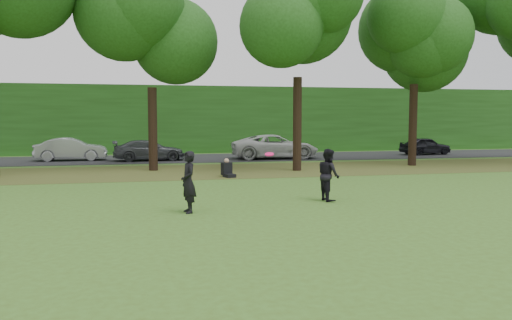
% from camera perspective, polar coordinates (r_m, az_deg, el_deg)
% --- Properties ---
extents(ground, '(120.00, 120.00, 0.00)m').
position_cam_1_polar(ground, '(12.18, 3.78, -7.62)').
color(ground, '#3E5B1C').
rests_on(ground, ground).
extents(leaf_litter, '(60.00, 7.00, 0.01)m').
position_cam_1_polar(leaf_litter, '(24.79, -4.65, -1.25)').
color(leaf_litter, '#52451D').
rests_on(leaf_litter, ground).
extents(street, '(70.00, 7.00, 0.02)m').
position_cam_1_polar(street, '(32.70, -6.56, 0.22)').
color(street, black).
rests_on(street, ground).
extents(far_hedge, '(70.00, 3.00, 5.00)m').
position_cam_1_polar(far_hedge, '(38.57, -7.52, 4.61)').
color(far_hedge, '#1F4814').
rests_on(far_hedge, ground).
extents(player_left, '(0.52, 0.69, 1.72)m').
position_cam_1_polar(player_left, '(13.90, -7.74, -2.51)').
color(player_left, black).
rests_on(player_left, ground).
extents(player_right, '(0.68, 0.85, 1.66)m').
position_cam_1_polar(player_right, '(15.97, 8.29, -1.67)').
color(player_right, black).
rests_on(player_right, ground).
extents(parked_cars, '(38.31, 3.39, 1.53)m').
position_cam_1_polar(parked_cars, '(31.59, -7.44, 1.34)').
color(parked_cars, black).
rests_on(parked_cars, street).
extents(frisbee, '(0.32, 0.32, 0.12)m').
position_cam_1_polar(frisbee, '(15.07, 1.53, 0.66)').
color(frisbee, '#FF156A').
rests_on(frisbee, ground).
extents(seated_person, '(0.60, 0.82, 0.83)m').
position_cam_1_polar(seated_person, '(22.18, -3.29, -1.16)').
color(seated_person, black).
rests_on(seated_person, ground).
extents(tree_line, '(55.30, 7.90, 12.31)m').
position_cam_1_polar(tree_line, '(25.09, -5.57, 16.82)').
color(tree_line, black).
rests_on(tree_line, ground).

